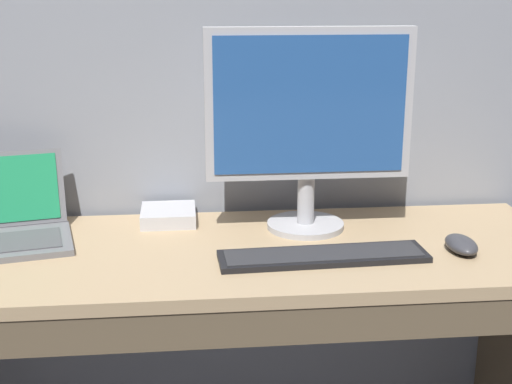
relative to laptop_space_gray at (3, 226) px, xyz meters
name	(u,v)px	position (x,y,z in m)	size (l,w,h in m)	color
desk	(219,336)	(0.52, -0.11, -0.27)	(1.72, 0.57, 0.76)	tan
laptop_space_gray	(3,226)	(0.00, 0.00, 0.00)	(0.37, 0.34, 0.20)	slate
external_monitor	(309,117)	(0.76, 0.01, 0.26)	(0.52, 0.20, 0.52)	#B7B7BC
wired_keyboard	(323,256)	(0.77, -0.19, -0.03)	(0.49, 0.14, 0.02)	black
computer_mouse	(461,244)	(1.10, -0.18, -0.02)	(0.07, 0.12, 0.04)	#38383D
external_drive_box	(168,215)	(0.40, 0.11, -0.02)	(0.14, 0.15, 0.04)	silver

